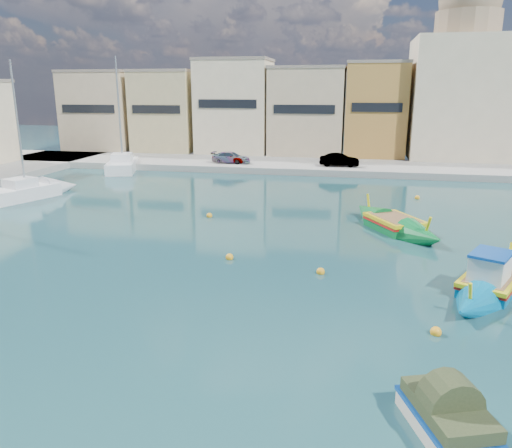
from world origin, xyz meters
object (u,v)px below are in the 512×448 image
(luzzu_green, at_px, (394,225))
(yacht_midnorth, at_px, (41,190))
(luzzu_turquoise_cabin, at_px, (490,283))
(church_block, at_px, (462,80))
(yacht_north, at_px, (125,164))
(tender_near, at_px, (448,419))

(luzzu_green, distance_m, yacht_midnorth, 25.24)
(luzzu_green, bearing_deg, luzzu_turquoise_cabin, -69.14)
(church_block, bearing_deg, luzzu_turquoise_cabin, -97.31)
(yacht_north, relative_size, yacht_midnorth, 1.10)
(luzzu_turquoise_cabin, distance_m, tender_near, 9.59)
(tender_near, bearing_deg, luzzu_green, 90.44)
(luzzu_green, xyz_separation_m, yacht_midnorth, (-24.88, 4.29, 0.13))
(yacht_north, distance_m, yacht_midnorth, 13.27)
(luzzu_green, xyz_separation_m, yacht_north, (-24.67, 17.55, 0.17))
(luzzu_turquoise_cabin, xyz_separation_m, luzzu_green, (-3.12, 8.19, -0.04))
(tender_near, bearing_deg, luzzu_turquoise_cabin, 71.85)
(luzzu_turquoise_cabin, distance_m, yacht_midnorth, 30.65)
(tender_near, xyz_separation_m, yacht_north, (-24.80, 34.85, 0.05))
(luzzu_turquoise_cabin, xyz_separation_m, tender_near, (-2.99, -9.11, 0.09))
(tender_near, relative_size, yacht_north, 0.26)
(yacht_midnorth, bearing_deg, luzzu_turquoise_cabin, -24.02)
(yacht_north, bearing_deg, yacht_midnorth, -90.89)
(church_block, distance_m, luzzu_turquoise_cabin, 38.02)
(church_block, distance_m, yacht_midnorth, 41.58)
(tender_near, relative_size, yacht_midnorth, 0.29)
(yacht_north, xyz_separation_m, yacht_midnorth, (-0.21, -13.27, -0.04))
(church_block, xyz_separation_m, tender_near, (-7.71, -45.96, -8.01))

